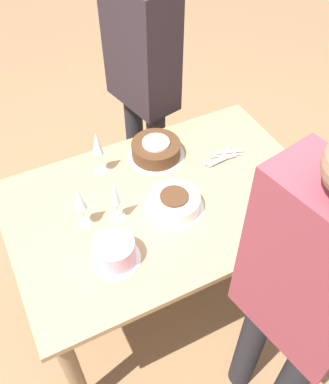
{
  "coord_description": "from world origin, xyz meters",
  "views": [
    {
      "loc": [
        0.57,
        1.13,
        2.18
      ],
      "look_at": [
        0.0,
        0.0,
        0.81
      ],
      "focal_mm": 40.0,
      "sensor_mm": 36.0,
      "label": 1
    }
  ],
  "objects": [
    {
      "name": "person_watching",
      "position": [
        -0.13,
        0.72,
        0.97
      ],
      "size": [
        0.29,
        0.43,
        1.62
      ],
      "rotation": [
        0.0,
        0.0,
        -1.39
      ],
      "color": "#232328",
      "rests_on": "ground_plane"
    },
    {
      "name": "wine_glass_far",
      "position": [
        0.36,
        -0.03,
        0.91
      ],
      "size": [
        0.06,
        0.06,
        0.21
      ],
      "color": "silver",
      "rests_on": "dining_table"
    },
    {
      "name": "cake_center_white",
      "position": [
        -0.01,
        0.06,
        0.8
      ],
      "size": [
        0.26,
        0.26,
        0.08
      ],
      "color": "white",
      "rests_on": "dining_table"
    },
    {
      "name": "wine_glass_near",
      "position": [
        0.22,
        0.0,
        0.9
      ],
      "size": [
        0.07,
        0.07,
        0.22
      ],
      "color": "silver",
      "rests_on": "dining_table"
    },
    {
      "name": "wine_glass_extra",
      "position": [
        0.19,
        -0.3,
        0.92
      ],
      "size": [
        0.06,
        0.06,
        0.23
      ],
      "color": "silver",
      "rests_on": "dining_table"
    },
    {
      "name": "ground_plane",
      "position": [
        0.0,
        0.0,
        0.0
      ],
      "size": [
        12.0,
        12.0,
        0.0
      ],
      "primitive_type": "plane",
      "color": "#8E6B47"
    },
    {
      "name": "cake_back_decorated",
      "position": [
        0.32,
        0.2,
        0.81
      ],
      "size": [
        0.2,
        0.2,
        0.11
      ],
      "color": "white",
      "rests_on": "dining_table"
    },
    {
      "name": "person_cutting",
      "position": [
        -0.23,
        -0.72,
        0.96
      ],
      "size": [
        0.3,
        0.44,
        1.6
      ],
      "rotation": [
        0.0,
        0.0,
        1.78
      ],
      "color": "#232328",
      "rests_on": "ground_plane"
    },
    {
      "name": "cake_front_chocolate",
      "position": [
        -0.09,
        -0.28,
        0.8
      ],
      "size": [
        0.28,
        0.28,
        0.09
      ],
      "color": "white",
      "rests_on": "dining_table"
    },
    {
      "name": "fork_pile",
      "position": [
        -0.38,
        -0.11,
        0.77
      ],
      "size": [
        0.22,
        0.1,
        0.02
      ],
      "color": "silver",
      "rests_on": "dining_table"
    },
    {
      "name": "dining_table",
      "position": [
        0.0,
        0.0,
        0.64
      ],
      "size": [
        1.38,
        0.91,
        0.76
      ],
      "color": "tan",
      "rests_on": "ground_plane"
    }
  ]
}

